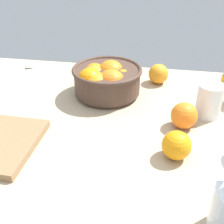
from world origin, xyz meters
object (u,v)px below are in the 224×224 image
Objects in this scene: loose_orange_0 at (184,116)px; spoon at (21,68)px; fruit_bowl at (106,80)px; juice_glass at (209,102)px; loose_orange_2 at (176,145)px; loose_orange_3 at (158,74)px.

loose_orange_0 is 0.53× the size of spoon.
juice_glass is (31.28, -6.89, -1.28)cm from fruit_bowl.
spoon is (-58.70, 42.76, -3.03)cm from loose_orange_2.
fruit_bowl is 20.51cm from loose_orange_3.
fruit_bowl reaches higher than loose_orange_3.
loose_orange_2 is at bearing -81.93° from loose_orange_3.
fruit_bowl is 3.21× the size of loose_orange_2.
loose_orange_0 reaches higher than spoon.
loose_orange_2 is (-9.30, -20.63, -0.77)cm from juice_glass.
fruit_bowl reaches higher than spoon.
fruit_bowl is 35.27cm from loose_orange_2.
loose_orange_3 is at bearing 36.81° from fruit_bowl.
fruit_bowl is 28.11cm from loose_orange_0.
juice_glass is 1.41× the size of loose_orange_3.
loose_orange_2 is at bearing -114.28° from juice_glass.
juice_glass is at bearing -18.03° from spoon.
loose_orange_3 is 0.51× the size of spoon.
loose_orange_2 is (21.97, -27.51, -2.05)cm from fruit_bowl.
loose_orange_0 reaches higher than loose_orange_3.
fruit_bowl is 32.05cm from juice_glass.
fruit_bowl reaches higher than juice_glass.
juice_glass is 0.72× the size of spoon.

